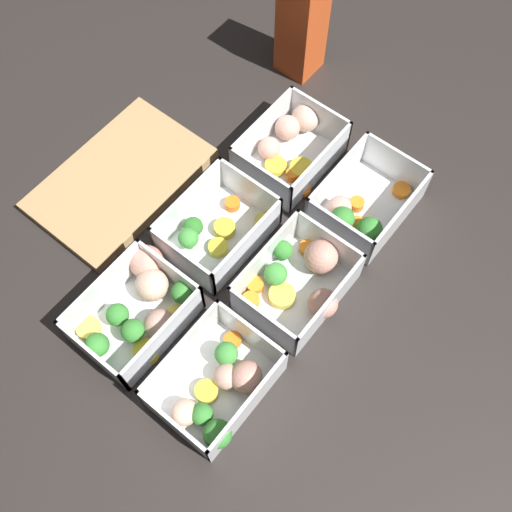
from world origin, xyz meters
The scene contains 9 objects.
ground_plane centered at (0.00, 0.00, 0.00)m, with size 4.00×4.00×0.00m, color #282321.
container_near_left centered at (-0.19, -0.08, 0.03)m, with size 0.16×0.13×0.07m.
container_near_center centered at (0.01, -0.08, 0.03)m, with size 0.17×0.14×0.07m.
container_near_right centered at (0.17, -0.08, 0.03)m, with size 0.16×0.12×0.07m.
container_far_left centered at (-0.17, 0.08, 0.03)m, with size 0.19×0.15×0.07m.
container_far_center centered at (0.00, 0.08, 0.02)m, with size 0.16×0.13×0.07m.
container_far_right centered at (0.20, 0.08, 0.02)m, with size 0.18×0.13×0.07m.
juice_carton centered at (0.36, 0.19, 0.10)m, with size 0.07×0.07×0.20m.
cutting_board centered at (-0.02, 0.26, 0.01)m, with size 0.28×0.18×0.02m.
Camera 1 is at (-0.31, -0.25, 0.82)m, focal length 42.00 mm.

